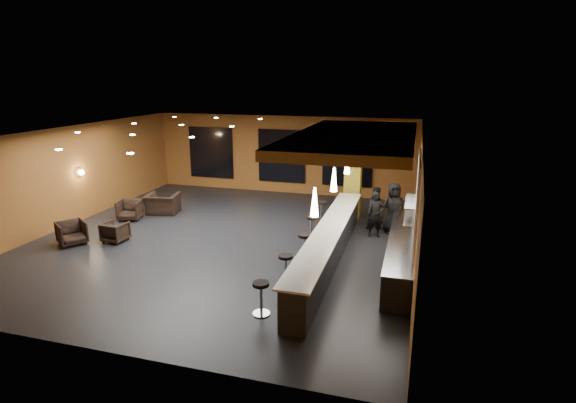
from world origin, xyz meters
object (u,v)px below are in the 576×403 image
(bar_stool_0, at_px, (261,294))
(bar_stool_1, at_px, (286,265))
(armchair_c, at_px, (130,210))
(bar_stool_4, at_px, (321,210))
(column, at_px, (353,172))
(pendant_0, at_px, (315,202))
(staff_c, at_px, (393,208))
(armchair_b, at_px, (115,232))
(staff_a, at_px, (375,215))
(armchair_a, at_px, (72,233))
(armchair_d, at_px, (163,204))
(bar_stool_3, at_px, (311,224))
(pendant_2, at_px, (347,164))
(pendant_1, at_px, (334,179))
(prep_counter, at_px, (401,249))
(staff_b, at_px, (377,208))
(bar_stool_2, at_px, (305,244))
(bar_counter, at_px, (329,246))

(bar_stool_0, bearing_deg, bar_stool_1, 87.57)
(armchair_c, xyz_separation_m, bar_stool_4, (6.99, 1.44, 0.17))
(column, distance_m, bar_stool_4, 1.95)
(pendant_0, distance_m, staff_c, 5.58)
(staff_c, relative_size, armchair_b, 2.45)
(bar_stool_1, bearing_deg, staff_a, 65.62)
(armchair_a, bearing_deg, bar_stool_0, -74.58)
(bar_stool_4, bearing_deg, armchair_d, -176.32)
(armchair_b, xyz_separation_m, bar_stool_3, (6.04, 2.03, 0.16))
(pendant_2, relative_size, armchair_c, 0.85)
(pendant_1, height_order, bar_stool_4, pendant_1)
(armchair_d, bearing_deg, bar_stool_3, 158.55)
(pendant_1, xyz_separation_m, staff_a, (1.06, 2.06, -1.58))
(staff_a, relative_size, armchair_c, 1.88)
(staff_c, height_order, armchair_a, staff_c)
(armchair_d, bearing_deg, pendant_0, 134.29)
(prep_counter, bearing_deg, column, 116.00)
(armchair_b, height_order, bar_stool_0, bar_stool_0)
(prep_counter, distance_m, staff_c, 2.70)
(armchair_b, relative_size, bar_stool_4, 0.84)
(armchair_c, height_order, armchair_d, armchair_d)
(pendant_1, height_order, staff_b, pendant_1)
(bar_stool_4, bearing_deg, staff_b, -0.50)
(pendant_0, height_order, bar_stool_3, pendant_0)
(pendant_1, distance_m, bar_stool_2, 2.03)
(armchair_a, relative_size, bar_stool_4, 0.96)
(pendant_2, distance_m, staff_a, 1.95)
(armchair_a, bearing_deg, bar_counter, -50.03)
(armchair_d, height_order, bar_stool_3, armchair_d)
(bar_counter, bearing_deg, pendant_2, 90.00)
(armchair_a, distance_m, bar_stool_3, 7.68)
(column, distance_m, bar_stool_3, 3.19)
(prep_counter, height_order, bar_stool_3, prep_counter)
(staff_a, distance_m, bar_stool_1, 4.58)
(bar_counter, relative_size, pendant_0, 11.43)
(bar_counter, distance_m, column, 4.77)
(staff_a, height_order, bar_stool_2, staff_a)
(pendant_1, xyz_separation_m, armchair_d, (-7.17, 2.48, -1.96))
(staff_b, height_order, bar_stool_3, staff_b)
(staff_b, xyz_separation_m, armchair_a, (-9.21, -4.15, -0.38))
(prep_counter, distance_m, pendant_1, 2.77)
(pendant_0, bearing_deg, bar_stool_1, 154.12)
(armchair_d, bearing_deg, staff_c, 170.07)
(bar_stool_3, bearing_deg, pendant_2, 51.16)
(bar_stool_0, relative_size, bar_stool_3, 1.04)
(bar_stool_1, bearing_deg, armchair_b, 167.24)
(armchair_c, bearing_deg, bar_counter, -29.37)
(pendant_0, relative_size, bar_stool_4, 0.82)
(staff_a, bearing_deg, bar_counter, -130.38)
(column, height_order, staff_c, column)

